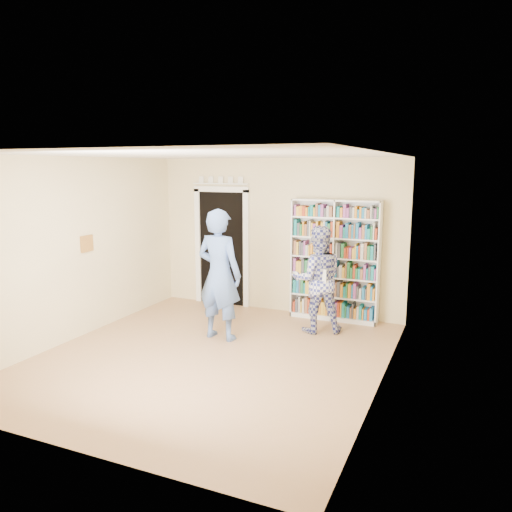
{
  "coord_description": "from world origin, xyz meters",
  "views": [
    {
      "loc": [
        3.11,
        -5.66,
        2.55
      ],
      "look_at": [
        0.27,
        0.9,
        1.27
      ],
      "focal_mm": 35.0,
      "sensor_mm": 36.0,
      "label": 1
    }
  ],
  "objects": [
    {
      "name": "floor",
      "position": [
        0.0,
        0.0,
        0.0
      ],
      "size": [
        5.0,
        5.0,
        0.0
      ],
      "primitive_type": "plane",
      "color": "#A97C51",
      "rests_on": "ground"
    },
    {
      "name": "ceiling",
      "position": [
        0.0,
        0.0,
        2.7
      ],
      "size": [
        5.0,
        5.0,
        0.0
      ],
      "primitive_type": "plane",
      "rotation": [
        3.14,
        0.0,
        0.0
      ],
      "color": "white",
      "rests_on": "wall_back"
    },
    {
      "name": "wall_back",
      "position": [
        0.0,
        2.5,
        1.35
      ],
      "size": [
        4.5,
        0.0,
        4.5
      ],
      "primitive_type": "plane",
      "rotation": [
        1.57,
        0.0,
        0.0
      ],
      "color": "beige",
      "rests_on": "floor"
    },
    {
      "name": "wall_left",
      "position": [
        -2.25,
        0.0,
        1.35
      ],
      "size": [
        0.0,
        5.0,
        5.0
      ],
      "primitive_type": "plane",
      "rotation": [
        1.57,
        0.0,
        1.57
      ],
      "color": "beige",
      "rests_on": "floor"
    },
    {
      "name": "wall_right",
      "position": [
        2.25,
        0.0,
        1.35
      ],
      "size": [
        0.0,
        5.0,
        5.0
      ],
      "primitive_type": "plane",
      "rotation": [
        1.57,
        0.0,
        -1.57
      ],
      "color": "beige",
      "rests_on": "floor"
    },
    {
      "name": "bookshelf",
      "position": [
        1.08,
        2.34,
        1.02
      ],
      "size": [
        1.47,
        0.28,
        2.03
      ],
      "rotation": [
        0.0,
        0.0,
        -0.19
      ],
      "color": "white",
      "rests_on": "floor"
    },
    {
      "name": "doorway",
      "position": [
        -1.1,
        2.48,
        1.18
      ],
      "size": [
        1.1,
        0.08,
        2.43
      ],
      "color": "black",
      "rests_on": "floor"
    },
    {
      "name": "wall_art",
      "position": [
        -2.23,
        0.2,
        1.4
      ],
      "size": [
        0.03,
        0.25,
        0.25
      ],
      "primitive_type": "cube",
      "color": "brown",
      "rests_on": "wall_left"
    },
    {
      "name": "man_blue",
      "position": [
        -0.25,
        0.74,
        0.98
      ],
      "size": [
        0.75,
        0.53,
        1.96
      ],
      "primitive_type": "imported",
      "rotation": [
        0.0,
        0.0,
        3.05
      ],
      "color": "#506FB2",
      "rests_on": "floor"
    },
    {
      "name": "man_plaid",
      "position": [
        0.99,
        1.63,
        0.83
      ],
      "size": [
        1.0,
        0.91,
        1.66
      ],
      "primitive_type": "imported",
      "rotation": [
        0.0,
        0.0,
        3.57
      ],
      "color": "navy",
      "rests_on": "floor"
    },
    {
      "name": "paper_sheet",
      "position": [
        1.1,
        1.44,
        0.91
      ],
      "size": [
        0.19,
        0.05,
        0.27
      ],
      "primitive_type": "cube",
      "rotation": [
        0.0,
        0.0,
        -0.23
      ],
      "color": "white",
      "rests_on": "man_plaid"
    }
  ]
}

